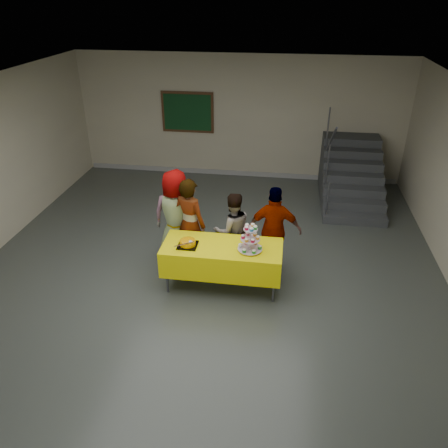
% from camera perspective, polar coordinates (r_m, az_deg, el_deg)
% --- Properties ---
extents(room_shell, '(10.00, 10.04, 3.02)m').
position_cam_1_polar(room_shell, '(6.12, -3.39, 7.45)').
color(room_shell, '#4C514C').
rests_on(room_shell, ground).
extents(bake_table, '(1.88, 0.78, 0.77)m').
position_cam_1_polar(bake_table, '(6.94, -0.24, -4.37)').
color(bake_table, '#595960').
rests_on(bake_table, ground).
extents(cupcake_stand, '(0.38, 0.38, 0.44)m').
position_cam_1_polar(cupcake_stand, '(6.63, 3.45, -2.08)').
color(cupcake_stand, silver).
rests_on(cupcake_stand, bake_table).
extents(bear_cake, '(0.32, 0.36, 0.12)m').
position_cam_1_polar(bear_cake, '(6.82, -4.77, -2.41)').
color(bear_cake, black).
rests_on(bear_cake, bake_table).
extents(schoolchild_a, '(0.86, 0.60, 1.67)m').
position_cam_1_polar(schoolchild_a, '(7.59, -6.28, 1.02)').
color(schoolchild_a, slate).
rests_on(schoolchild_a, ground).
extents(schoolchild_b, '(0.70, 0.59, 1.64)m').
position_cam_1_polar(schoolchild_b, '(7.36, -4.48, 0.02)').
color(schoolchild_b, slate).
rests_on(schoolchild_b, ground).
extents(schoolchild_c, '(0.81, 0.73, 1.36)m').
position_cam_1_polar(schoolchild_c, '(7.43, 1.10, -0.84)').
color(schoolchild_c, slate).
rests_on(schoolchild_c, ground).
extents(schoolchild_d, '(0.90, 0.38, 1.54)m').
position_cam_1_polar(schoolchild_d, '(7.31, 6.58, -0.79)').
color(schoolchild_d, slate).
rests_on(schoolchild_d, ground).
extents(staircase, '(1.30, 2.40, 2.04)m').
position_cam_1_polar(staircase, '(10.53, 16.13, 6.05)').
color(staircase, '#424447').
rests_on(staircase, ground).
extents(noticeboard, '(1.30, 0.05, 1.00)m').
position_cam_1_polar(noticeboard, '(11.15, -4.79, 14.34)').
color(noticeboard, '#472B16').
rests_on(noticeboard, ground).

